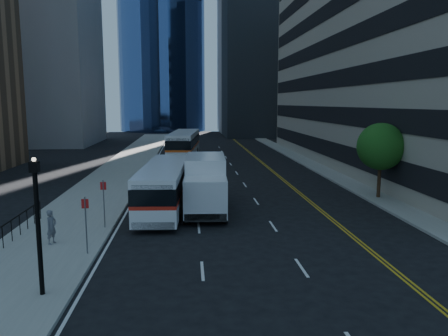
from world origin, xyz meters
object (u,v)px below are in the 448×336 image
Objects in this scene: box_truck at (206,183)px; pedestrian at (51,227)px; street_tree at (381,147)px; bus_rear at (184,144)px; lamp_post at (38,221)px; bus_front at (164,185)px.

box_truck is 9.54m from pedestrian.
street_tree is 3.22× the size of pedestrian.
box_truck is at bearing -81.09° from bus_rear.
lamp_post reaches higher than bus_rear.
street_tree reaches higher than pedestrian.
bus_rear reaches higher than pedestrian.
street_tree reaches higher than lamp_post.
lamp_post is 37.04m from bus_rear.
street_tree reaches higher than box_truck.
lamp_post is 5.92m from pedestrian.
bus_front reaches higher than pedestrian.
box_truck is at bearing -11.71° from bus_front.
lamp_post is at bearing -91.51° from bus_rear.
box_truck is at bearing 62.51° from lamp_post.
lamp_post is 2.88× the size of pedestrian.
lamp_post is 12.75m from bus_front.
pedestrian is (-19.32, -8.51, -2.70)m from street_tree.
box_truck is at bearing -27.23° from pedestrian.
box_truck is (-11.99, -2.46, -1.90)m from street_tree.
lamp_post is 13.05m from box_truck.
pedestrian is at bearing -156.22° from street_tree.
box_truck is 4.42× the size of pedestrian.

